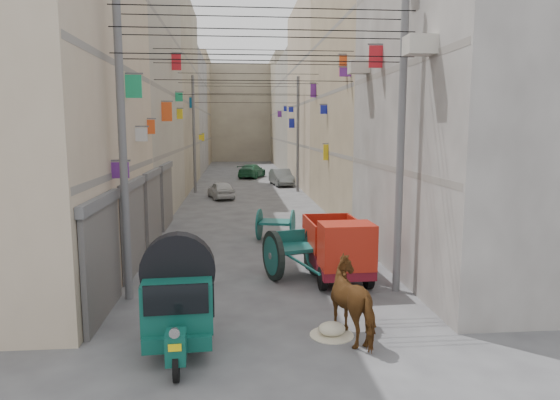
{
  "coord_description": "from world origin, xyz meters",
  "views": [
    {
      "loc": [
        -0.76,
        -6.93,
        4.43
      ],
      "look_at": [
        0.43,
        6.5,
        2.5
      ],
      "focal_mm": 32.0,
      "sensor_mm": 36.0,
      "label": 1
    }
  ],
  "objects": [
    {
      "name": "building_row_left",
      "position": [
        -8.0,
        34.13,
        6.46
      ],
      "size": [
        8.0,
        62.0,
        14.0
      ],
      "color": "#C0AB91",
      "rests_on": "ground"
    },
    {
      "name": "building_row_right",
      "position": [
        8.0,
        34.13,
        6.46
      ],
      "size": [
        8.0,
        62.0,
        14.0
      ],
      "color": "#A9A49E",
      "rests_on": "ground"
    },
    {
      "name": "end_cap_building",
      "position": [
        0.0,
        66.0,
        6.5
      ],
      "size": [
        22.0,
        10.0,
        13.0
      ],
      "primitive_type": "cube",
      "color": "tan",
      "rests_on": "ground"
    },
    {
      "name": "shutters_left",
      "position": [
        -3.92,
        10.38,
        1.49
      ],
      "size": [
        0.18,
        14.4,
        2.88
      ],
      "color": "#47464B",
      "rests_on": "ground"
    },
    {
      "name": "signboards",
      "position": [
        -0.01,
        21.66,
        3.43
      ],
      "size": [
        8.22,
        40.52,
        5.67
      ],
      "color": "#1721A4",
      "rests_on": "ground"
    },
    {
      "name": "ac_units",
      "position": [
        3.65,
        7.67,
        7.43
      ],
      "size": [
        0.7,
        6.55,
        3.35
      ],
      "color": "#B5B0A3",
      "rests_on": "ground"
    },
    {
      "name": "utility_poles",
      "position": [
        0.0,
        17.0,
        4.0
      ],
      "size": [
        7.4,
        22.2,
        8.0
      ],
      "color": "#5C5C5E",
      "rests_on": "ground"
    },
    {
      "name": "overhead_cables",
      "position": [
        0.0,
        14.4,
        6.77
      ],
      "size": [
        7.4,
        22.52,
        1.12
      ],
      "color": "black",
      "rests_on": "ground"
    },
    {
      "name": "auto_rickshaw",
      "position": [
        -1.93,
        2.8,
        1.07
      ],
      "size": [
        1.58,
        2.62,
        1.82
      ],
      "rotation": [
        0.0,
        0.0,
        0.06
      ],
      "color": "black",
      "rests_on": "ground"
    },
    {
      "name": "tonga_cart",
      "position": [
        0.96,
        7.46,
        0.77
      ],
      "size": [
        2.1,
        3.48,
        1.47
      ],
      "rotation": [
        0.0,
        0.0,
        0.29
      ],
      "color": "black",
      "rests_on": "ground"
    },
    {
      "name": "mini_truck",
      "position": [
        2.21,
        6.95,
        0.9
      ],
      "size": [
        1.61,
        3.39,
        1.88
      ],
      "rotation": [
        0.0,
        0.0,
        0.03
      ],
      "color": "black",
      "rests_on": "ground"
    },
    {
      "name": "second_cart",
      "position": [
        0.8,
        12.55,
        0.67
      ],
      "size": [
        1.68,
        1.56,
        1.25
      ],
      "rotation": [
        0.0,
        0.0,
        -0.25
      ],
      "color": "#12514C",
      "rests_on": "ground"
    },
    {
      "name": "feed_sack",
      "position": [
        1.26,
        3.19,
        0.15
      ],
      "size": [
        0.59,
        0.47,
        0.3
      ],
      "primitive_type": "ellipsoid",
      "color": "beige",
      "rests_on": "ground"
    },
    {
      "name": "horse",
      "position": [
        1.77,
        3.05,
        0.82
      ],
      "size": [
        1.42,
        2.11,
        1.63
      ],
      "primitive_type": "imported",
      "rotation": [
        0.0,
        0.0,
        3.45
      ],
      "color": "brown",
      "rests_on": "ground"
    },
    {
      "name": "distant_car_white",
      "position": [
        -1.72,
        24.89,
        0.56
      ],
      "size": [
        2.04,
        3.48,
        1.11
      ],
      "primitive_type": "imported",
      "rotation": [
        0.0,
        0.0,
        3.38
      ],
      "color": "silver",
      "rests_on": "ground"
    },
    {
      "name": "distant_car_grey",
      "position": [
        2.8,
        31.99,
        0.64
      ],
      "size": [
        1.81,
        4.04,
        1.29
      ],
      "primitive_type": "imported",
      "rotation": [
        0.0,
        0.0,
        0.12
      ],
      "color": "#535857",
      "rests_on": "ground"
    },
    {
      "name": "distant_car_green",
      "position": [
        0.69,
        38.48,
        0.62
      ],
      "size": [
        2.94,
        4.57,
        1.23
      ],
      "primitive_type": "imported",
      "rotation": [
        0.0,
        0.0,
        2.83
      ],
      "color": "#21603B",
      "rests_on": "ground"
    }
  ]
}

